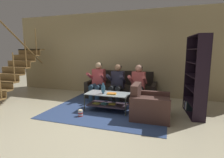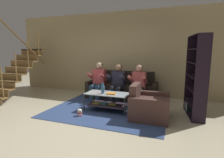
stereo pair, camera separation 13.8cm
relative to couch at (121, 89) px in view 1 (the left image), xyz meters
The scene contains 14 objects.
ground 1.94m from the couch, 96.95° to the right, with size 16.80×16.80×0.00m, color beige.
back_partition 1.31m from the couch, 112.63° to the left, with size 8.40×0.12×2.90m, color tan.
staircase_run 3.66m from the couch, 163.20° to the right, with size 0.99×2.02×2.54m.
couch is the anchor object (origin of this frame).
person_seated_left 0.90m from the couch, 141.01° to the right, with size 0.50×0.58×1.20m.
person_seated_middle 0.62m from the couch, 90.00° to the right, with size 0.50×0.58×1.15m.
person_seated_right 0.89m from the couch, 39.20° to the right, with size 0.50×0.58×1.15m.
coffee_table 1.34m from the couch, 90.12° to the right, with size 1.11×0.56×0.47m.
area_rug 0.85m from the couch, 89.90° to the right, with size 3.00×3.29×0.01m.
vase 1.46m from the couch, 93.78° to the right, with size 0.11×0.11×0.28m.
book_stack 1.44m from the couch, 84.66° to the right, with size 0.26×0.20×0.04m.
bookshelf 2.38m from the couch, 22.80° to the right, with size 0.41×1.09×1.91m.
armchair 1.84m from the couch, 53.99° to the right, with size 0.88×0.89×0.79m.
popcorn_tub 2.02m from the couch, 103.64° to the right, with size 0.11×0.11×0.18m.
Camera 1 is at (1.72, -3.58, 1.53)m, focal length 28.00 mm.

